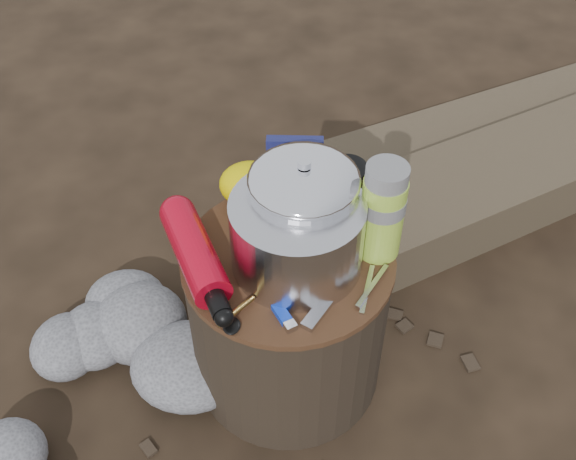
# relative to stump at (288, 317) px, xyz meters

# --- Properties ---
(ground) EXTENTS (60.00, 60.00, 0.00)m
(ground) POSITION_rel_stump_xyz_m (0.00, 0.00, -0.20)
(ground) COLOR black
(ground) RESTS_ON ground
(stump) EXTENTS (0.43, 0.43, 0.40)m
(stump) POSITION_rel_stump_xyz_m (0.00, 0.00, 0.00)
(stump) COLOR black
(stump) RESTS_ON ground
(rock_ring) EXTENTS (0.39, 0.85, 0.17)m
(rock_ring) POSITION_rel_stump_xyz_m (-0.39, -0.27, -0.12)
(rock_ring) COLOR slate
(rock_ring) RESTS_ON ground
(log_main) EXTENTS (1.72, 1.27, 0.16)m
(log_main) POSITION_rel_stump_xyz_m (0.61, 0.67, -0.12)
(log_main) COLOR #433728
(log_main) RESTS_ON ground
(log_small) EXTENTS (1.14, 0.80, 0.10)m
(log_small) POSITION_rel_stump_xyz_m (0.55, 0.94, -0.15)
(log_small) COLOR #433728
(log_small) RESTS_ON ground
(foil_windscreen) EXTENTS (0.26, 0.26, 0.16)m
(foil_windscreen) POSITION_rel_stump_xyz_m (0.02, -0.01, 0.28)
(foil_windscreen) COLOR silver
(foil_windscreen) RESTS_ON stump
(camping_pot) EXTENTS (0.21, 0.21, 0.21)m
(camping_pot) POSITION_rel_stump_xyz_m (0.03, 0.04, 0.31)
(camping_pot) COLOR white
(camping_pot) RESTS_ON stump
(fuel_bottle) EXTENTS (0.21, 0.31, 0.08)m
(fuel_bottle) POSITION_rel_stump_xyz_m (-0.18, -0.04, 0.24)
(fuel_bottle) COLOR #BB081D
(fuel_bottle) RESTS_ON stump
(thermos) EXTENTS (0.09, 0.09, 0.22)m
(thermos) POSITION_rel_stump_xyz_m (0.18, 0.04, 0.31)
(thermos) COLOR #A3CE3C
(thermos) RESTS_ON stump
(travel_mug) EXTENTS (0.08, 0.08, 0.12)m
(travel_mug) POSITION_rel_stump_xyz_m (0.11, 0.15, 0.26)
(travel_mug) COLOR black
(travel_mug) RESTS_ON stump
(stuff_sack) EXTENTS (0.14, 0.11, 0.10)m
(stuff_sack) POSITION_rel_stump_xyz_m (-0.09, 0.16, 0.25)
(stuff_sack) COLOR #E2CD00
(stuff_sack) RESTS_ON stump
(food_pouch) EXTENTS (0.12, 0.03, 0.15)m
(food_pouch) POSITION_rel_stump_xyz_m (-0.00, 0.18, 0.28)
(food_pouch) COLOR #15184E
(food_pouch) RESTS_ON stump
(lighter) EXTENTS (0.06, 0.08, 0.02)m
(lighter) POSITION_rel_stump_xyz_m (-0.00, -0.14, 0.21)
(lighter) COLOR #0C31C4
(lighter) RESTS_ON stump
(multitool) EXTENTS (0.06, 0.09, 0.01)m
(multitool) POSITION_rel_stump_xyz_m (0.07, -0.14, 0.21)
(multitool) COLOR #B4B4B9
(multitool) RESTS_ON stump
(pot_grabber) EXTENTS (0.07, 0.13, 0.01)m
(pot_grabber) POSITION_rel_stump_xyz_m (0.16, -0.07, 0.21)
(pot_grabber) COLOR #B4B4B9
(pot_grabber) RESTS_ON stump
(spork) EXTENTS (0.10, 0.12, 0.01)m
(spork) POSITION_rel_stump_xyz_m (-0.12, -0.14, 0.21)
(spork) COLOR black
(spork) RESTS_ON stump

